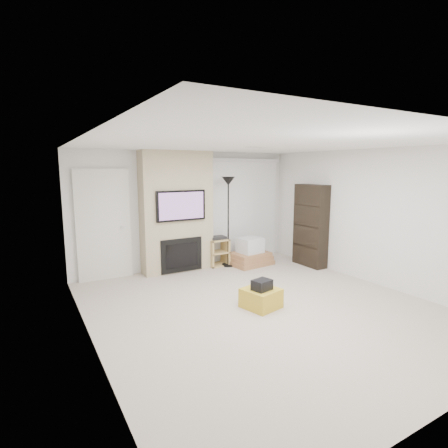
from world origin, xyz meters
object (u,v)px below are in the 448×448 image
ottoman (261,298)px  av_stand (217,250)px  bookshelf (311,226)px  floor_lamp (228,196)px  box_stack (250,254)px

ottoman → av_stand: av_stand is taller
av_stand → bookshelf: 2.13m
ottoman → floor_lamp: 2.79m
floor_lamp → box_stack: floor_lamp is taller
box_stack → ottoman: bearing=-120.5°
floor_lamp → bookshelf: bearing=-28.9°
floor_lamp → av_stand: floor_lamp is taller
ottoman → floor_lamp: bearing=71.3°
ottoman → bookshelf: bearing=30.8°
av_stand → bookshelf: size_ratio=0.37×
bookshelf → av_stand: bearing=150.2°
floor_lamp → ottoman: bearing=-108.7°
box_stack → bookshelf: 1.49m
box_stack → bookshelf: (1.11, -0.72, 0.67)m
floor_lamp → av_stand: bearing=143.4°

